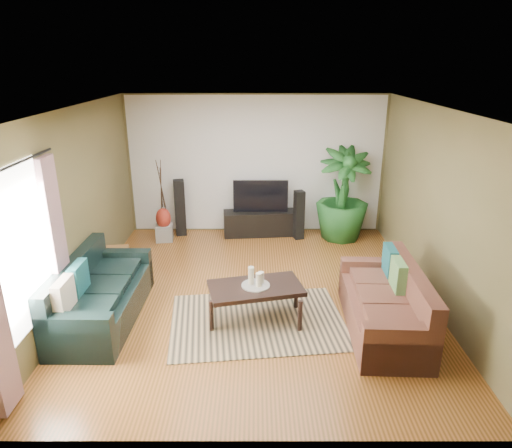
{
  "coord_description": "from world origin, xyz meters",
  "views": [
    {
      "loc": [
        0.0,
        -6.0,
        3.3
      ],
      "look_at": [
        0.0,
        0.2,
        1.05
      ],
      "focal_mm": 32.0,
      "sensor_mm": 36.0,
      "label": 1
    }
  ],
  "objects_px": {
    "speaker_left": "(180,208)",
    "speaker_right": "(299,215)",
    "potted_plant": "(343,194)",
    "sofa_left": "(102,290)",
    "sofa_right": "(384,300)",
    "tv_stand": "(260,223)",
    "television": "(261,196)",
    "side_table": "(113,265)",
    "pedestal": "(164,233)",
    "coffee_table": "(256,302)",
    "vase": "(163,218)"
  },
  "relations": [
    {
      "from": "speaker_left",
      "to": "speaker_right",
      "type": "height_order",
      "value": "speaker_left"
    },
    {
      "from": "speaker_left",
      "to": "potted_plant",
      "type": "relative_size",
      "value": 0.63
    },
    {
      "from": "speaker_right",
      "to": "sofa_left",
      "type": "bearing_deg",
      "value": -150.68
    },
    {
      "from": "sofa_right",
      "to": "tv_stand",
      "type": "bearing_deg",
      "value": -153.45
    },
    {
      "from": "potted_plant",
      "to": "television",
      "type": "bearing_deg",
      "value": 172.85
    },
    {
      "from": "side_table",
      "to": "speaker_right",
      "type": "bearing_deg",
      "value": 30.18
    },
    {
      "from": "sofa_left",
      "to": "pedestal",
      "type": "xyz_separation_m",
      "value": [
        0.28,
        2.81,
        -0.27
      ]
    },
    {
      "from": "coffee_table",
      "to": "potted_plant",
      "type": "distance_m",
      "value": 3.45
    },
    {
      "from": "sofa_right",
      "to": "potted_plant",
      "type": "relative_size",
      "value": 1.07
    },
    {
      "from": "coffee_table",
      "to": "vase",
      "type": "relative_size",
      "value": 3.05
    },
    {
      "from": "potted_plant",
      "to": "vase",
      "type": "bearing_deg",
      "value": -177.82
    },
    {
      "from": "vase",
      "to": "side_table",
      "type": "xyz_separation_m",
      "value": [
        -0.49,
        -1.67,
        -0.2
      ]
    },
    {
      "from": "sofa_right",
      "to": "tv_stand",
      "type": "relative_size",
      "value": 1.31
    },
    {
      "from": "tv_stand",
      "to": "speaker_left",
      "type": "xyz_separation_m",
      "value": [
        -1.58,
        0.0,
        0.32
      ]
    },
    {
      "from": "speaker_left",
      "to": "speaker_right",
      "type": "distance_m",
      "value": 2.33
    },
    {
      "from": "speaker_left",
      "to": "pedestal",
      "type": "xyz_separation_m",
      "value": [
        -0.27,
        -0.32,
        -0.4
      ]
    },
    {
      "from": "pedestal",
      "to": "vase",
      "type": "distance_m",
      "value": 0.3
    },
    {
      "from": "potted_plant",
      "to": "tv_stand",
      "type": "bearing_deg",
      "value": 172.85
    },
    {
      "from": "sofa_left",
      "to": "pedestal",
      "type": "relative_size",
      "value": 6.52
    },
    {
      "from": "coffee_table",
      "to": "tv_stand",
      "type": "height_order",
      "value": "coffee_table"
    },
    {
      "from": "coffee_table",
      "to": "tv_stand",
      "type": "distance_m",
      "value": 3.16
    },
    {
      "from": "coffee_table",
      "to": "tv_stand",
      "type": "bearing_deg",
      "value": 75.11
    },
    {
      "from": "coffee_table",
      "to": "speaker_left",
      "type": "distance_m",
      "value": 3.5
    },
    {
      "from": "potted_plant",
      "to": "coffee_table",
      "type": "bearing_deg",
      "value": -119.1
    },
    {
      "from": "tv_stand",
      "to": "television",
      "type": "xyz_separation_m",
      "value": [
        0.0,
        0.0,
        0.55
      ]
    },
    {
      "from": "sofa_left",
      "to": "speaker_right",
      "type": "height_order",
      "value": "speaker_right"
    },
    {
      "from": "coffee_table",
      "to": "pedestal",
      "type": "bearing_deg",
      "value": 108.65
    },
    {
      "from": "vase",
      "to": "potted_plant",
      "type": "bearing_deg",
      "value": 2.18
    },
    {
      "from": "sofa_right",
      "to": "television",
      "type": "distance_m",
      "value": 3.75
    },
    {
      "from": "potted_plant",
      "to": "pedestal",
      "type": "relative_size",
      "value": 5.71
    },
    {
      "from": "speaker_left",
      "to": "tv_stand",
      "type": "bearing_deg",
      "value": -12.14
    },
    {
      "from": "potted_plant",
      "to": "pedestal",
      "type": "height_order",
      "value": "potted_plant"
    },
    {
      "from": "tv_stand",
      "to": "potted_plant",
      "type": "relative_size",
      "value": 0.82
    },
    {
      "from": "television",
      "to": "vase",
      "type": "xyz_separation_m",
      "value": [
        -1.85,
        -0.32,
        -0.34
      ]
    },
    {
      "from": "speaker_left",
      "to": "vase",
      "type": "relative_size",
      "value": 2.8
    },
    {
      "from": "sofa_right",
      "to": "vase",
      "type": "xyz_separation_m",
      "value": [
        -3.38,
        3.08,
        0.03
      ]
    },
    {
      "from": "sofa_left",
      "to": "tv_stand",
      "type": "height_order",
      "value": "sofa_left"
    },
    {
      "from": "television",
      "to": "tv_stand",
      "type": "bearing_deg",
      "value": 0.0
    },
    {
      "from": "tv_stand",
      "to": "pedestal",
      "type": "xyz_separation_m",
      "value": [
        -1.85,
        -0.32,
        -0.09
      ]
    },
    {
      "from": "vase",
      "to": "side_table",
      "type": "height_order",
      "value": "vase"
    },
    {
      "from": "speaker_right",
      "to": "potted_plant",
      "type": "height_order",
      "value": "potted_plant"
    },
    {
      "from": "tv_stand",
      "to": "potted_plant",
      "type": "height_order",
      "value": "potted_plant"
    },
    {
      "from": "speaker_left",
      "to": "vase",
      "type": "height_order",
      "value": "speaker_left"
    },
    {
      "from": "vase",
      "to": "side_table",
      "type": "bearing_deg",
      "value": -106.24
    },
    {
      "from": "sofa_left",
      "to": "speaker_left",
      "type": "xyz_separation_m",
      "value": [
        0.55,
        3.14,
        0.13
      ]
    },
    {
      "from": "vase",
      "to": "pedestal",
      "type": "bearing_deg",
      "value": 0.0
    },
    {
      "from": "speaker_left",
      "to": "vase",
      "type": "distance_m",
      "value": 0.44
    },
    {
      "from": "speaker_left",
      "to": "pedestal",
      "type": "relative_size",
      "value": 3.59
    },
    {
      "from": "speaker_right",
      "to": "vase",
      "type": "height_order",
      "value": "speaker_right"
    },
    {
      "from": "sofa_right",
      "to": "speaker_right",
      "type": "height_order",
      "value": "speaker_right"
    }
  ]
}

